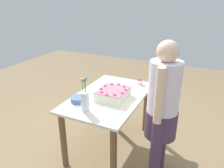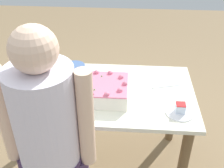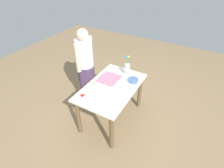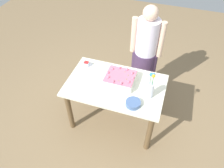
{
  "view_description": "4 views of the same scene",
  "coord_description": "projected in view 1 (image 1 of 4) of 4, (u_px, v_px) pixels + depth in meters",
  "views": [
    {
      "loc": [
        -2.12,
        -1.04,
        1.85
      ],
      "look_at": [
        0.02,
        -0.03,
        0.87
      ],
      "focal_mm": 35.0,
      "sensor_mm": 36.0,
      "label": 1
    },
    {
      "loc": [
        0.15,
        -1.64,
        1.88
      ],
      "look_at": [
        0.02,
        0.05,
        0.76
      ],
      "focal_mm": 45.0,
      "sensor_mm": 36.0,
      "label": 2
    },
    {
      "loc": [
        1.96,
        1.12,
        2.43
      ],
      "look_at": [
        0.03,
        0.02,
        0.8
      ],
      "focal_mm": 28.0,
      "sensor_mm": 36.0,
      "label": 3
    },
    {
      "loc": [
        -0.56,
        1.83,
        2.67
      ],
      "look_at": [
        0.03,
        0.04,
        0.77
      ],
      "focal_mm": 35.0,
      "sensor_mm": 36.0,
      "label": 4
    }
  ],
  "objects": [
    {
      "name": "ground_plane",
      "position": [
        110.0,
        145.0,
        2.88
      ],
      "size": [
        8.0,
        8.0,
        0.0
      ],
      "primitive_type": "plane",
      "color": "#8C7250"
    },
    {
      "name": "dining_table",
      "position": [
        109.0,
        105.0,
        2.66
      ],
      "size": [
        1.23,
        0.77,
        0.73
      ],
      "color": "white",
      "rests_on": "ground_plane"
    },
    {
      "name": "sheet_cake",
      "position": [
        113.0,
        94.0,
        2.53
      ],
      "size": [
        0.36,
        0.32,
        0.13
      ],
      "color": "white",
      "rests_on": "dining_table"
    },
    {
      "name": "fruit_bowl",
      "position": [
        78.0,
        99.0,
        2.45
      ],
      "size": [
        0.17,
        0.17,
        0.05
      ],
      "primitive_type": "cylinder",
      "color": "#4B699D",
      "rests_on": "dining_table"
    },
    {
      "name": "serving_plate_with_slice",
      "position": [
        139.0,
        83.0,
        2.92
      ],
      "size": [
        0.18,
        0.18,
        0.07
      ],
      "color": "white",
      "rests_on": "dining_table"
    },
    {
      "name": "person_standing",
      "position": [
        163.0,
        106.0,
        2.1
      ],
      "size": [
        0.45,
        0.31,
        1.49
      ],
      "rotation": [
        0.0,
        0.0,
        1.57
      ],
      "color": "#473253",
      "rests_on": "ground_plane"
    },
    {
      "name": "flower_vase",
      "position": [
        85.0,
        100.0,
        2.22
      ],
      "size": [
        0.09,
        0.09,
        0.37
      ],
      "color": "white",
      "rests_on": "dining_table"
    },
    {
      "name": "cake_knife",
      "position": [
        117.0,
        83.0,
        2.99
      ],
      "size": [
        0.21,
        0.07,
        0.0
      ],
      "primitive_type": "cube",
      "rotation": [
        0.0,
        0.0,
        0.26
      ],
      "color": "silver",
      "rests_on": "dining_table"
    }
  ]
}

